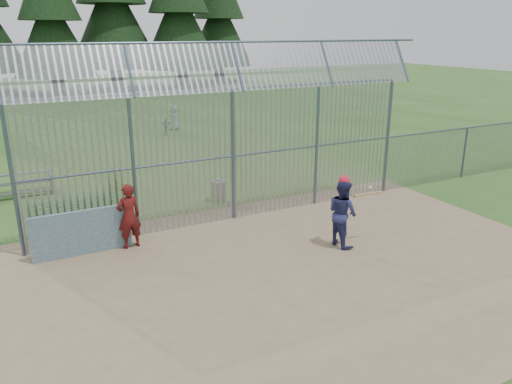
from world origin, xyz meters
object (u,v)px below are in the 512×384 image
batter (342,213)px  bleacher (8,185)px  dugout_wall (82,233)px  onlooker (129,216)px  trash_can (218,191)px

batter → bleacher: 11.78m
dugout_wall → onlooker: onlooker is taller
onlooker → trash_can: (3.61, 2.46, -0.52)m
batter → trash_can: 5.18m
trash_can → bleacher: bearing=149.0°
dugout_wall → bleacher: bearing=104.0°
bleacher → onlooker: bearing=-66.4°
onlooker → bleacher: 6.88m
onlooker → batter: bearing=146.6°
dugout_wall → onlooker: bearing=-5.5°
dugout_wall → batter: (6.34, -2.58, 0.32)m
onlooker → trash_can: size_ratio=2.16×
bleacher → dugout_wall: bearing=-76.0°
dugout_wall → onlooker: 1.25m
batter → trash_can: batter is taller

